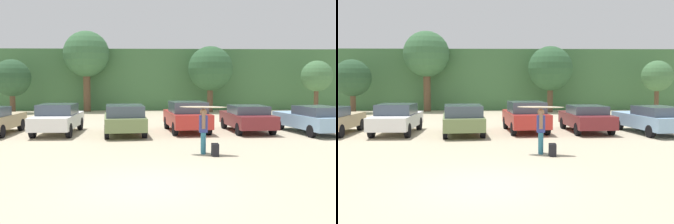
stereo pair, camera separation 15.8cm
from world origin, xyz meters
TOP-DOWN VIEW (x-y plane):
  - ground_plane at (0.00, 0.00)m, footprint 120.00×120.00m
  - hillside_ridge at (0.00, 31.95)m, footprint 108.00×12.00m
  - tree_far_right at (-11.68, 22.88)m, footprint 3.08×3.08m
  - tree_center_left at (-5.86, 24.80)m, footprint 4.03×4.03m
  - tree_right at (4.92, 23.73)m, footprint 3.84×3.84m
  - tree_left at (13.74, 22.52)m, footprint 2.59×2.59m
  - parked_car_white at (-4.81, 10.07)m, footprint 1.96×4.48m
  - parked_car_olive_green at (-1.39, 9.49)m, footprint 2.43×4.27m
  - parked_car_red at (1.81, 10.59)m, footprint 2.37×4.48m
  - parked_car_maroon at (5.02, 10.55)m, footprint 2.25×4.48m
  - parked_car_sky_blue at (8.17, 9.78)m, footprint 2.62×4.94m
  - person_adult at (1.92, 4.44)m, footprint 0.34×0.73m
  - surfboard_cream at (1.88, 4.29)m, footprint 1.78×0.81m
  - backpack_dropped at (2.28, 3.91)m, footprint 0.24×0.34m

SIDE VIEW (x-z plane):
  - ground_plane at x=0.00m, z-range 0.00..0.00m
  - backpack_dropped at x=2.28m, z-range 0.00..0.45m
  - parked_car_maroon at x=5.02m, z-range 0.04..1.45m
  - parked_car_sky_blue at x=8.17m, z-range 0.04..1.47m
  - parked_car_white at x=-4.81m, z-range 0.04..1.56m
  - parked_car_olive_green at x=-1.39m, z-range 0.06..1.58m
  - parked_car_red at x=1.81m, z-range 0.03..1.65m
  - person_adult at x=1.92m, z-range 0.11..1.78m
  - surfboard_cream at x=1.88m, z-range 1.68..1.80m
  - hillside_ridge at x=0.00m, z-range 0.00..5.62m
  - tree_far_right at x=-11.68m, z-range 0.68..5.17m
  - tree_left at x=13.74m, z-range 0.87..5.28m
  - tree_right at x=4.92m, z-range 0.90..6.58m
  - tree_center_left at x=-5.86m, z-range 1.45..8.53m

